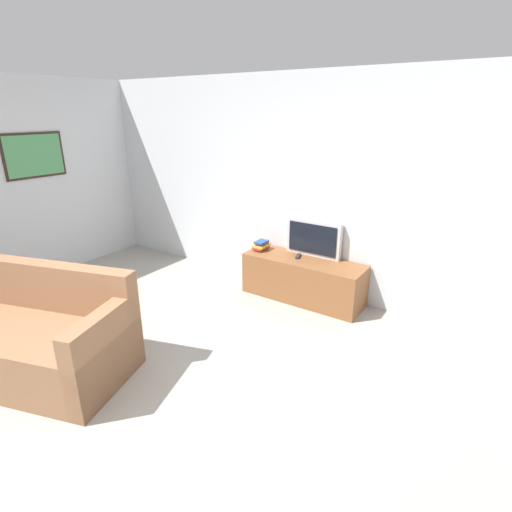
{
  "coord_description": "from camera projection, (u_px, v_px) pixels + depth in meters",
  "views": [
    {
      "loc": [
        2.34,
        -1.24,
        2.19
      ],
      "look_at": [
        0.04,
        2.18,
        0.67
      ],
      "focal_mm": 28.0,
      "sensor_mm": 36.0,
      "label": 1
    }
  ],
  "objects": [
    {
      "name": "television",
      "position": [
        314.0,
        238.0,
        4.79
      ],
      "size": [
        0.7,
        0.09,
        0.44
      ],
      "color": "silver",
      "rests_on": "tv_stand"
    },
    {
      "name": "tv_stand",
      "position": [
        303.0,
        279.0,
        4.82
      ],
      "size": [
        1.47,
        0.48,
        0.51
      ],
      "color": "brown",
      "rests_on": "ground_plane"
    },
    {
      "name": "wall_back",
      "position": [
        293.0,
        187.0,
        4.86
      ],
      "size": [
        9.0,
        0.06,
        2.6
      ],
      "color": "silver",
      "rests_on": "ground_plane"
    },
    {
      "name": "wall_side",
      "position": [
        12.0,
        184.0,
        5.03
      ],
      "size": [
        0.09,
        9.0,
        2.6
      ],
      "color": "silver",
      "rests_on": "ground_plane"
    },
    {
      "name": "book_stack",
      "position": [
        261.0,
        245.0,
        5.04
      ],
      "size": [
        0.16,
        0.22,
        0.12
      ],
      "color": "#995623",
      "rests_on": "tv_stand"
    },
    {
      "name": "couch",
      "position": [
        10.0,
        335.0,
        3.52
      ],
      "size": [
        2.34,
        1.48,
        0.91
      ],
      "rotation": [
        0.0,
        0.0,
        0.31
      ],
      "color": "#8C6042",
      "rests_on": "ground_plane"
    },
    {
      "name": "remote_on_stand",
      "position": [
        298.0,
        256.0,
        4.8
      ],
      "size": [
        0.08,
        0.16,
        0.02
      ],
      "rotation": [
        0.0,
        0.0,
        0.29
      ],
      "color": "#2D2D2D",
      "rests_on": "tv_stand"
    },
    {
      "name": "ground_plane",
      "position": [
        88.0,
        424.0,
        2.95
      ],
      "size": [
        14.0,
        14.0,
        0.0
      ],
      "primitive_type": "plane",
      "color": "#9E998E"
    }
  ]
}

